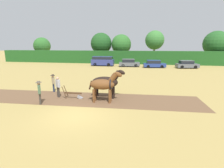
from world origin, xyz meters
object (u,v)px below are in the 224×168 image
tree_center_left (121,44)px  parked_car_left (129,63)px  tree_center (155,40)px  farmer_at_plow (58,85)px  tree_center_right (216,44)px  farmer_beside_team (113,82)px  tree_left (101,44)px  plow (74,95)px  draft_horse_lead_right (106,82)px  farmer_onlooker_right (53,82)px  parked_car_center (187,64)px  farmer_onlooker_left (39,91)px  parked_car_center_left (154,64)px  tree_far_left (42,46)px  draft_horse_lead_left (104,85)px  parked_van (103,61)px

tree_center_left → parked_car_left: 11.53m
tree_center → farmer_at_plow: (-9.35, -34.47, -4.57)m
tree_center_right → farmer_beside_team: bearing=-122.5°
tree_left → plow: bearing=-79.7°
tree_center_left → tree_center_right: size_ratio=0.93×
draft_horse_lead_right → farmer_onlooker_right: 5.41m
tree_center → parked_car_center: bearing=-64.9°
tree_left → plow: tree_left is taller
tree_center → farmer_onlooker_left: bearing=-105.1°
tree_center_left → tree_center_right: (22.68, -0.33, 0.18)m
tree_left → farmer_at_plow: bearing=-82.1°
farmer_onlooker_left → parked_car_center: (15.50, 24.29, -0.32)m
tree_center_left → parked_car_center_left: tree_center_left is taller
parked_car_left → tree_center_left: bearing=99.5°
plow → farmer_onlooker_left: 2.78m
farmer_at_plow → parked_car_center_left: (8.90, 22.19, -0.33)m
draft_horse_lead_right → farmer_at_plow: draft_horse_lead_right is taller
farmer_beside_team → parked_car_center: 22.46m
farmer_at_plow → draft_horse_lead_right: bearing=-41.5°
plow → farmer_onlooker_left: (-1.96, -1.83, 0.72)m
farmer_at_plow → tree_far_left: bearing=73.1°
tree_far_left → parked_car_left: bearing=-25.1°
tree_left → parked_car_center: bearing=-29.3°
tree_center_right → parked_car_center: size_ratio=1.79×
draft_horse_lead_left → parked_car_left: bearing=87.6°
parked_car_left → parked_car_center_left: parked_car_left is taller
tree_center → parked_van: (-11.14, -11.20, -4.57)m
parked_car_center → draft_horse_lead_left: bearing=-125.0°
tree_center_right → farmer_beside_team: size_ratio=4.66×
tree_far_left → draft_horse_lead_left: bearing=-52.7°
draft_horse_lead_left → draft_horse_lead_right: size_ratio=0.91×
draft_horse_lead_left → parked_van: size_ratio=0.56×
tree_center_right → farmer_beside_team: (-19.31, -30.28, -3.76)m
draft_horse_lead_left → draft_horse_lead_right: (-0.06, 1.22, -0.06)m
farmer_onlooker_left → parked_van: 25.25m
parked_car_center → draft_horse_lead_right: bearing=-126.3°
draft_horse_lead_right → farmer_at_plow: bearing=-174.1°
tree_far_left → tree_center_right: size_ratio=0.87×
farmer_onlooker_right → draft_horse_lead_right: bearing=-46.0°
tree_left → farmer_onlooker_left: (4.15, -35.33, -3.75)m
tree_center → parked_car_center_left: 13.22m
parked_car_center_left → plow: bearing=-115.2°
draft_horse_lead_left → parked_car_center: size_ratio=0.62×
tree_left → tree_center_right: size_ratio=0.99×
tree_center → plow: bearing=-102.8°
tree_far_left → farmer_at_plow: bearing=-56.6°
plow → parked_car_center: size_ratio=0.40×
tree_far_left → parked_van: 25.23m
tree_far_left → farmer_at_plow: tree_far_left is taller
tree_left → draft_horse_lead_left: (8.72, -33.98, -3.39)m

